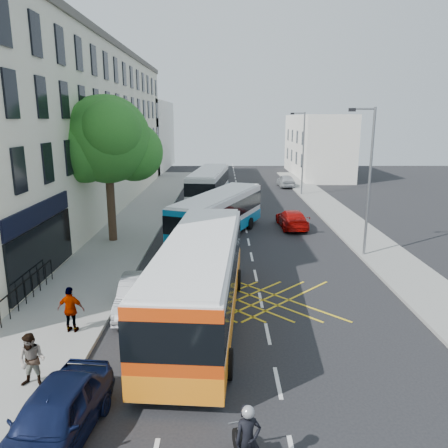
{
  "coord_description": "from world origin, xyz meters",
  "views": [
    {
      "loc": [
        -1.62,
        -11.37,
        7.58
      ],
      "look_at": [
        -1.56,
        10.76,
        2.2
      ],
      "focal_mm": 35.0,
      "sensor_mm": 36.0,
      "label": 1
    }
  ],
  "objects_px": {
    "motorbike": "(247,444)",
    "parked_car_blue": "(54,417)",
    "distant_car_silver": "(286,181)",
    "bus_far": "(209,185)",
    "lamp_near": "(368,175)",
    "distant_car_grey": "(218,172)",
    "street_tree": "(107,140)",
    "lamp_far": "(302,149)",
    "bus_mid": "(219,215)",
    "pedestrian_far": "(71,310)",
    "pedestrian_near": "(32,360)",
    "bus_near": "(200,278)",
    "parked_car_silver": "(138,294)",
    "red_hatchback": "(292,219)"
  },
  "relations": [
    {
      "from": "motorbike",
      "to": "parked_car_blue",
      "type": "height_order",
      "value": "motorbike"
    },
    {
      "from": "distant_car_silver",
      "to": "bus_far",
      "type": "bearing_deg",
      "value": 46.31
    },
    {
      "from": "bus_far",
      "to": "parked_car_blue",
      "type": "relative_size",
      "value": 2.62
    },
    {
      "from": "lamp_near",
      "to": "distant_car_grey",
      "type": "distance_m",
      "value": 34.86
    },
    {
      "from": "street_tree",
      "to": "lamp_far",
      "type": "relative_size",
      "value": 1.1
    },
    {
      "from": "bus_mid",
      "to": "distant_car_grey",
      "type": "xyz_separation_m",
      "value": [
        -0.31,
        29.57,
        -0.8
      ]
    },
    {
      "from": "motorbike",
      "to": "pedestrian_far",
      "type": "relative_size",
      "value": 1.15
    },
    {
      "from": "lamp_near",
      "to": "distant_car_silver",
      "type": "height_order",
      "value": "lamp_near"
    },
    {
      "from": "lamp_near",
      "to": "pedestrian_near",
      "type": "distance_m",
      "value": 18.44
    },
    {
      "from": "distant_car_silver",
      "to": "lamp_near",
      "type": "bearing_deg",
      "value": 89.35
    },
    {
      "from": "street_tree",
      "to": "lamp_far",
      "type": "height_order",
      "value": "street_tree"
    },
    {
      "from": "parked_car_blue",
      "to": "distant_car_grey",
      "type": "relative_size",
      "value": 0.81
    },
    {
      "from": "distant_car_grey",
      "to": "pedestrian_far",
      "type": "relative_size",
      "value": 3.12
    },
    {
      "from": "distant_car_grey",
      "to": "pedestrian_near",
      "type": "relative_size",
      "value": 3.28
    },
    {
      "from": "bus_near",
      "to": "parked_car_silver",
      "type": "xyz_separation_m",
      "value": [
        -2.54,
        0.9,
        -1.02
      ]
    },
    {
      "from": "bus_far",
      "to": "parked_car_silver",
      "type": "height_order",
      "value": "bus_far"
    },
    {
      "from": "motorbike",
      "to": "distant_car_grey",
      "type": "xyz_separation_m",
      "value": [
        -1.09,
        49.06,
        -0.1
      ]
    },
    {
      "from": "bus_near",
      "to": "pedestrian_near",
      "type": "xyz_separation_m",
      "value": [
        -4.52,
        -4.48,
        -0.75
      ]
    },
    {
      "from": "bus_mid",
      "to": "red_hatchback",
      "type": "relative_size",
      "value": 2.36
    },
    {
      "from": "lamp_far",
      "to": "bus_far",
      "type": "distance_m",
      "value": 10.32
    },
    {
      "from": "motorbike",
      "to": "pedestrian_near",
      "type": "relative_size",
      "value": 1.21
    },
    {
      "from": "street_tree",
      "to": "lamp_near",
      "type": "distance_m",
      "value": 15.1
    },
    {
      "from": "red_hatchback",
      "to": "parked_car_blue",
      "type": "bearing_deg",
      "value": 64.9
    },
    {
      "from": "bus_far",
      "to": "motorbike",
      "type": "distance_m",
      "value": 31.63
    },
    {
      "from": "bus_far",
      "to": "distant_car_silver",
      "type": "distance_m",
      "value": 12.68
    },
    {
      "from": "red_hatchback",
      "to": "bus_near",
      "type": "bearing_deg",
      "value": 66.07
    },
    {
      "from": "street_tree",
      "to": "distant_car_silver",
      "type": "distance_m",
      "value": 27.2
    },
    {
      "from": "lamp_near",
      "to": "distant_car_grey",
      "type": "xyz_separation_m",
      "value": [
        -8.38,
        33.61,
        -3.89
      ]
    },
    {
      "from": "distant_car_grey",
      "to": "parked_car_blue",
      "type": "bearing_deg",
      "value": -97.03
    },
    {
      "from": "street_tree",
      "to": "parked_car_silver",
      "type": "xyz_separation_m",
      "value": [
        3.49,
        -9.93,
        -5.61
      ]
    },
    {
      "from": "lamp_near",
      "to": "distant_car_grey",
      "type": "height_order",
      "value": "lamp_near"
    },
    {
      "from": "red_hatchback",
      "to": "motorbike",
      "type": "bearing_deg",
      "value": 76.51
    },
    {
      "from": "distant_car_silver",
      "to": "street_tree",
      "type": "bearing_deg",
      "value": 56.03
    },
    {
      "from": "street_tree",
      "to": "lamp_far",
      "type": "xyz_separation_m",
      "value": [
        14.71,
        17.03,
        -1.68
      ]
    },
    {
      "from": "lamp_far",
      "to": "motorbike",
      "type": "distance_m",
      "value": 36.39
    },
    {
      "from": "bus_near",
      "to": "red_hatchback",
      "type": "xyz_separation_m",
      "value": [
        5.77,
        14.54,
        -1.06
      ]
    },
    {
      "from": "lamp_near",
      "to": "distant_car_grey",
      "type": "bearing_deg",
      "value": 104.0
    },
    {
      "from": "pedestrian_far",
      "to": "lamp_near",
      "type": "bearing_deg",
      "value": -139.62
    },
    {
      "from": "lamp_far",
      "to": "parked_car_silver",
      "type": "distance_m",
      "value": 29.47
    },
    {
      "from": "bus_far",
      "to": "bus_near",
      "type": "bearing_deg",
      "value": -82.75
    },
    {
      "from": "distant_car_silver",
      "to": "pedestrian_near",
      "type": "bearing_deg",
      "value": 69.56
    },
    {
      "from": "lamp_far",
      "to": "distant_car_silver",
      "type": "relative_size",
      "value": 1.95
    },
    {
      "from": "bus_far",
      "to": "distant_car_silver",
      "type": "height_order",
      "value": "bus_far"
    },
    {
      "from": "bus_near",
      "to": "red_hatchback",
      "type": "height_order",
      "value": "bus_near"
    },
    {
      "from": "red_hatchback",
      "to": "pedestrian_near",
      "type": "height_order",
      "value": "pedestrian_near"
    },
    {
      "from": "bus_far",
      "to": "red_hatchback",
      "type": "relative_size",
      "value": 2.5
    },
    {
      "from": "bus_near",
      "to": "parked_car_blue",
      "type": "relative_size",
      "value": 2.75
    },
    {
      "from": "lamp_far",
      "to": "distant_car_grey",
      "type": "xyz_separation_m",
      "value": [
        -8.38,
        13.61,
        -3.89
      ]
    },
    {
      "from": "parked_car_silver",
      "to": "pedestrian_far",
      "type": "bearing_deg",
      "value": -135.34
    },
    {
      "from": "motorbike",
      "to": "pedestrian_near",
      "type": "height_order",
      "value": "motorbike"
    }
  ]
}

